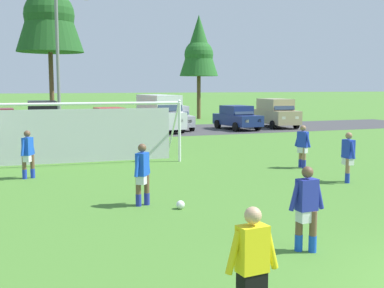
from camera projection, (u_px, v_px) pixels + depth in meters
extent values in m
plane|color=#477A2D|center=(171.00, 159.00, 21.22)|extent=(400.00, 400.00, 0.00)
cube|color=#3D3D3F|center=(109.00, 132.00, 33.21)|extent=(52.00, 8.40, 0.01)
sphere|color=white|center=(180.00, 205.00, 12.56)|extent=(0.22, 0.22, 0.22)
sphere|color=black|center=(180.00, 204.00, 12.56)|extent=(0.08, 0.08, 0.08)
sphere|color=red|center=(183.00, 204.00, 12.58)|extent=(0.07, 0.07, 0.07)
cylinder|color=white|center=(179.00, 132.00, 20.34)|extent=(0.12, 0.12, 2.44)
cylinder|color=white|center=(89.00, 104.00, 19.08)|extent=(7.32, 0.53, 0.12)
cylinder|color=white|center=(174.00, 128.00, 21.18)|extent=(0.19, 1.95, 2.46)
cube|color=silver|center=(87.00, 136.00, 20.18)|extent=(6.95, 0.43, 2.20)
cube|color=black|center=(252.00, 278.00, 6.20)|extent=(0.36, 0.25, 0.28)
cube|color=yellow|center=(252.00, 249.00, 6.15)|extent=(0.40, 0.27, 0.60)
sphere|color=tan|center=(253.00, 215.00, 6.10)|extent=(0.22, 0.22, 0.22)
cylinder|color=yellow|center=(234.00, 252.00, 6.08)|extent=(0.24, 0.11, 0.55)
cylinder|color=yellow|center=(271.00, 248.00, 6.23)|extent=(0.24, 0.11, 0.55)
cylinder|color=brown|center=(299.00, 230.00, 9.33)|extent=(0.14, 0.14, 0.80)
cylinder|color=brown|center=(313.00, 231.00, 9.26)|extent=(0.14, 0.14, 0.80)
cylinder|color=blue|center=(299.00, 243.00, 9.36)|extent=(0.15, 0.15, 0.32)
cylinder|color=blue|center=(313.00, 244.00, 9.29)|extent=(0.15, 0.15, 0.32)
cube|color=silver|center=(306.00, 214.00, 9.26)|extent=(0.35, 0.23, 0.28)
cube|color=#232D99|center=(307.00, 195.00, 9.21)|extent=(0.39, 0.26, 0.60)
sphere|color=brown|center=(308.00, 172.00, 9.16)|extent=(0.22, 0.22, 0.22)
cylinder|color=#232D99|center=(295.00, 197.00, 9.15)|extent=(0.23, 0.10, 0.55)
cylinder|color=#232D99|center=(319.00, 195.00, 9.28)|extent=(0.23, 0.10, 0.55)
cylinder|color=#936B4C|center=(304.00, 158.00, 18.73)|extent=(0.14, 0.14, 0.80)
cylinder|color=#936B4C|center=(301.00, 157.00, 18.93)|extent=(0.14, 0.14, 0.80)
cylinder|color=#232D99|center=(304.00, 164.00, 18.76)|extent=(0.15, 0.15, 0.32)
cylinder|color=#232D99|center=(300.00, 163.00, 18.96)|extent=(0.15, 0.15, 0.32)
cube|color=silver|center=(303.00, 149.00, 18.80)|extent=(0.35, 0.40, 0.28)
cube|color=#1E38B7|center=(303.00, 139.00, 18.75)|extent=(0.39, 0.45, 0.60)
sphere|color=#936B4C|center=(303.00, 128.00, 18.70)|extent=(0.22, 0.22, 0.22)
cylinder|color=#1E38B7|center=(308.00, 140.00, 18.56)|extent=(0.18, 0.25, 0.55)
cylinder|color=#1E38B7|center=(297.00, 139.00, 18.95)|extent=(0.18, 0.25, 0.55)
cylinder|color=brown|center=(32.00, 166.00, 16.75)|extent=(0.14, 0.14, 0.80)
cylinder|color=brown|center=(24.00, 167.00, 16.59)|extent=(0.14, 0.14, 0.80)
cylinder|color=#1E38B7|center=(33.00, 173.00, 16.78)|extent=(0.15, 0.15, 0.32)
cylinder|color=#1E38B7|center=(25.00, 174.00, 16.62)|extent=(0.15, 0.15, 0.32)
cube|color=silver|center=(28.00, 157.00, 16.64)|extent=(0.36, 0.40, 0.28)
cube|color=blue|center=(28.00, 146.00, 16.59)|extent=(0.40, 0.45, 0.60)
sphere|color=brown|center=(27.00, 134.00, 16.54)|extent=(0.22, 0.22, 0.22)
cylinder|color=blue|center=(32.00, 146.00, 16.83)|extent=(0.20, 0.24, 0.55)
cylinder|color=blue|center=(23.00, 148.00, 16.36)|extent=(0.20, 0.24, 0.55)
cylinder|color=brown|center=(147.00, 190.00, 12.96)|extent=(0.14, 0.14, 0.80)
cylinder|color=brown|center=(138.00, 191.00, 12.82)|extent=(0.14, 0.14, 0.80)
cylinder|color=#232D99|center=(147.00, 199.00, 12.99)|extent=(0.15, 0.15, 0.32)
cylinder|color=#232D99|center=(139.00, 200.00, 12.85)|extent=(0.15, 0.15, 0.32)
cube|color=silver|center=(142.00, 178.00, 12.85)|extent=(0.39, 0.40, 0.28)
cube|color=blue|center=(142.00, 164.00, 12.81)|extent=(0.43, 0.45, 0.60)
sphere|color=brown|center=(142.00, 148.00, 12.76)|extent=(0.22, 0.22, 0.22)
cylinder|color=blue|center=(147.00, 164.00, 13.04)|extent=(0.21, 0.23, 0.55)
cylinder|color=blue|center=(137.00, 166.00, 12.59)|extent=(0.21, 0.23, 0.55)
cylinder|color=#936B4C|center=(348.00, 171.00, 15.89)|extent=(0.14, 0.14, 0.80)
cylinder|color=#936B4C|center=(348.00, 169.00, 16.14)|extent=(0.14, 0.14, 0.80)
cylinder|color=#1E38B7|center=(347.00, 178.00, 15.91)|extent=(0.15, 0.15, 0.32)
cylinder|color=#1E38B7|center=(347.00, 177.00, 16.17)|extent=(0.15, 0.15, 0.32)
cube|color=silver|center=(348.00, 160.00, 15.97)|extent=(0.24, 0.35, 0.28)
cube|color=#1E38B7|center=(348.00, 149.00, 15.93)|extent=(0.26, 0.39, 0.60)
sphere|color=#936B4C|center=(349.00, 136.00, 15.88)|extent=(0.22, 0.22, 0.22)
cylinder|color=#1E38B7|center=(353.00, 150.00, 15.69)|extent=(0.10, 0.23, 0.55)
cylinder|color=#1E38B7|center=(344.00, 148.00, 16.18)|extent=(0.10, 0.23, 0.55)
cube|color=maroon|center=(0.00, 125.00, 30.73)|extent=(1.83, 4.21, 0.76)
cube|color=maroon|center=(0.00, 114.00, 30.79)|extent=(1.67, 2.11, 0.64)
cube|color=#28384C|center=(0.00, 115.00, 29.89)|extent=(1.53, 0.33, 0.55)
cube|color=#28384C|center=(14.00, 113.00, 31.09)|extent=(0.05, 1.79, 0.45)
cube|color=white|center=(9.00, 126.00, 29.00)|extent=(0.28, 0.08, 0.20)
cube|color=#B21414|center=(8.00, 122.00, 32.81)|extent=(0.28, 0.08, 0.20)
cylinder|color=black|center=(16.00, 132.00, 29.90)|extent=(0.24, 0.64, 0.64)
cylinder|color=black|center=(15.00, 129.00, 32.31)|extent=(0.24, 0.64, 0.64)
cube|color=black|center=(43.00, 122.00, 31.77)|extent=(2.13, 4.69, 1.00)
cube|color=black|center=(42.00, 107.00, 31.85)|extent=(1.89, 3.08, 0.84)
cube|color=#28384C|center=(43.00, 109.00, 30.51)|extent=(1.63, 0.46, 0.71)
cube|color=#28384C|center=(56.00, 107.00, 32.13)|extent=(0.17, 2.55, 0.59)
cube|color=white|center=(53.00, 123.00, 29.80)|extent=(0.28, 0.09, 0.20)
cube|color=white|center=(35.00, 124.00, 29.47)|extent=(0.28, 0.09, 0.20)
cube|color=#B21414|center=(50.00, 119.00, 34.06)|extent=(0.28, 0.09, 0.20)
cube|color=#B21414|center=(34.00, 119.00, 33.73)|extent=(0.28, 0.09, 0.20)
cylinder|color=black|center=(59.00, 131.00, 30.78)|extent=(0.27, 0.65, 0.64)
cylinder|color=black|center=(27.00, 132.00, 30.19)|extent=(0.27, 0.65, 0.64)
cylinder|color=black|center=(57.00, 127.00, 33.47)|extent=(0.27, 0.65, 0.64)
cylinder|color=black|center=(27.00, 128.00, 32.87)|extent=(0.27, 0.65, 0.64)
cube|color=red|center=(110.00, 123.00, 32.01)|extent=(2.02, 4.29, 0.76)
cube|color=red|center=(109.00, 113.00, 32.06)|extent=(1.76, 2.18, 0.64)
cube|color=#28384C|center=(113.00, 114.00, 31.19)|extent=(1.54, 0.40, 0.55)
cube|color=#28384C|center=(122.00, 112.00, 32.40)|extent=(0.13, 1.78, 0.45)
cube|color=white|center=(127.00, 125.00, 30.34)|extent=(0.28, 0.09, 0.20)
cube|color=white|center=(111.00, 125.00, 29.93)|extent=(0.28, 0.09, 0.20)
cube|color=#B21414|center=(109.00, 120.00, 34.07)|extent=(0.28, 0.09, 0.20)
cube|color=#B21414|center=(95.00, 121.00, 33.66)|extent=(0.28, 0.09, 0.20)
cylinder|color=black|center=(129.00, 130.00, 31.24)|extent=(0.27, 0.65, 0.64)
cylinder|color=black|center=(102.00, 131.00, 30.51)|extent=(0.27, 0.65, 0.64)
cylinder|color=black|center=(118.00, 127.00, 33.60)|extent=(0.27, 0.65, 0.64)
cylinder|color=black|center=(92.00, 128.00, 32.86)|extent=(0.27, 0.65, 0.64)
cube|color=silver|center=(160.00, 119.00, 33.49)|extent=(2.28, 4.92, 1.10)
cube|color=silver|center=(159.00, 103.00, 33.54)|extent=(2.07, 4.21, 1.10)
cube|color=#28384C|center=(170.00, 104.00, 31.77)|extent=(1.69, 0.57, 0.91)
cube|color=#28384C|center=(171.00, 103.00, 33.92)|extent=(0.27, 3.48, 0.77)
cube|color=white|center=(181.00, 120.00, 31.58)|extent=(0.28, 0.10, 0.20)
cube|color=white|center=(165.00, 121.00, 31.13)|extent=(0.28, 0.10, 0.20)
cube|color=#B21414|center=(155.00, 116.00, 35.83)|extent=(0.28, 0.10, 0.20)
cube|color=#B21414|center=(141.00, 117.00, 35.38)|extent=(0.28, 0.10, 0.20)
cylinder|color=black|center=(182.00, 128.00, 32.62)|extent=(0.28, 0.65, 0.64)
cylinder|color=black|center=(154.00, 130.00, 31.80)|extent=(0.28, 0.65, 0.64)
cylinder|color=black|center=(165.00, 125.00, 35.30)|extent=(0.28, 0.65, 0.64)
cylinder|color=black|center=(139.00, 126.00, 34.48)|extent=(0.28, 0.65, 0.64)
cube|color=#B2B2BC|center=(174.00, 120.00, 35.09)|extent=(2.04, 4.30, 0.76)
cube|color=#B2B2BC|center=(174.00, 110.00, 35.15)|extent=(1.78, 2.19, 0.64)
cube|color=#28384C|center=(178.00, 111.00, 34.23)|extent=(1.55, 0.40, 0.55)
cube|color=#28384C|center=(185.00, 110.00, 35.40)|extent=(0.15, 1.78, 0.45)
cube|color=white|center=(190.00, 121.00, 33.29)|extent=(0.28, 0.10, 0.20)
cube|color=white|center=(176.00, 122.00, 32.99)|extent=(0.28, 0.10, 0.20)
cube|color=#B21414|center=(173.00, 118.00, 37.18)|extent=(0.28, 0.10, 0.20)
cube|color=#B21414|center=(161.00, 118.00, 36.88)|extent=(0.28, 0.10, 0.20)
cylinder|color=black|center=(192.00, 127.00, 34.18)|extent=(0.28, 0.65, 0.64)
cylinder|color=black|center=(167.00, 127.00, 33.63)|extent=(0.28, 0.65, 0.64)
cylinder|color=black|center=(181.00, 124.00, 36.64)|extent=(0.28, 0.65, 0.64)
cylinder|color=black|center=(158.00, 124.00, 36.09)|extent=(0.28, 0.65, 0.64)
cube|color=navy|center=(237.00, 120.00, 35.39)|extent=(2.13, 4.33, 0.76)
cube|color=navy|center=(236.00, 110.00, 35.44)|extent=(1.82, 2.23, 0.64)
cube|color=#28384C|center=(243.00, 111.00, 34.58)|extent=(1.55, 0.44, 0.55)
cube|color=#28384C|center=(246.00, 110.00, 35.80)|extent=(0.18, 1.78, 0.45)
cube|color=white|center=(259.00, 121.00, 33.76)|extent=(0.29, 0.10, 0.20)
cube|color=white|center=(247.00, 121.00, 33.33)|extent=(0.29, 0.10, 0.20)
cube|color=#B21414|center=(229.00, 117.00, 37.44)|extent=(0.29, 0.10, 0.20)
cube|color=#B21414|center=(218.00, 118.00, 37.01)|extent=(0.29, 0.10, 0.20)
cylinder|color=black|center=(258.00, 126.00, 34.66)|extent=(0.29, 0.66, 0.64)
cylinder|color=black|center=(236.00, 127.00, 33.88)|extent=(0.29, 0.66, 0.64)
cylinder|color=black|center=(239.00, 123.00, 36.99)|extent=(0.29, 0.66, 0.64)
cylinder|color=black|center=(218.00, 124.00, 36.21)|extent=(0.29, 0.66, 0.64)
cube|color=tan|center=(276.00, 117.00, 37.16)|extent=(2.26, 4.74, 1.00)
cube|color=tan|center=(275.00, 104.00, 37.25)|extent=(1.98, 3.13, 0.84)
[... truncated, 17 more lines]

